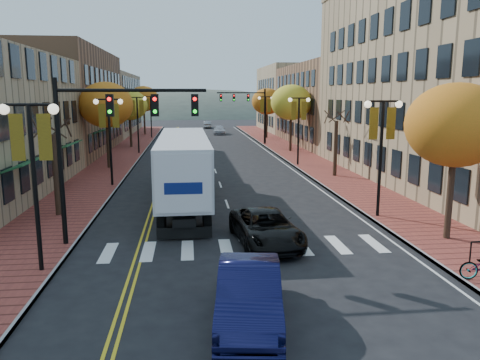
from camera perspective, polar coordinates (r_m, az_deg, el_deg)
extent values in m
plane|color=black|center=(17.89, 1.08, -10.36)|extent=(200.00, 200.00, 0.00)
cube|color=brown|center=(49.96, -14.10, 2.91)|extent=(4.00, 85.00, 0.15)
cube|color=brown|center=(50.73, 6.51, 3.27)|extent=(4.00, 85.00, 0.15)
cube|color=brown|center=(54.65, -22.29, 8.79)|extent=(12.00, 24.00, 11.00)
cube|color=#9E8966|center=(79.01, -17.29, 8.82)|extent=(12.00, 26.00, 9.50)
cube|color=#997F5B|center=(38.60, 26.63, 11.07)|extent=(15.00, 28.00, 15.00)
cube|color=brown|center=(62.13, 13.33, 8.93)|extent=(15.00, 24.00, 10.00)
cube|color=#9E8966|center=(83.20, 8.24, 9.76)|extent=(15.00, 20.00, 11.00)
cylinder|color=#382619|center=(25.85, -21.53, 0.58)|extent=(0.28, 0.28, 4.20)
cylinder|color=#382619|center=(41.33, -15.82, 4.84)|extent=(0.28, 0.28, 4.90)
ellipsoid|color=orange|center=(41.17, -16.02, 8.81)|extent=(4.48, 4.48, 3.81)
cylinder|color=#382619|center=(57.14, -13.20, 6.23)|extent=(0.28, 0.28, 4.55)
ellipsoid|color=gold|center=(57.02, -13.31, 8.88)|extent=(4.16, 4.16, 3.54)
cylinder|color=#382619|center=(74.99, -11.58, 7.42)|extent=(0.28, 0.28, 5.04)
ellipsoid|color=orange|center=(74.91, -11.67, 9.67)|extent=(4.61, 4.61, 3.92)
cylinder|color=#382619|center=(22.03, 24.29, -0.76)|extent=(0.28, 0.28, 4.55)
ellipsoid|color=orange|center=(21.71, 24.81, 6.10)|extent=(4.16, 4.16, 3.54)
cylinder|color=#382619|center=(36.57, 11.57, 3.79)|extent=(0.28, 0.28, 4.20)
cylinder|color=#382619|center=(51.94, 6.20, 6.24)|extent=(0.28, 0.28, 4.90)
ellipsoid|color=gold|center=(51.81, 6.26, 9.40)|extent=(4.48, 4.48, 3.81)
cylinder|color=#382619|center=(67.62, 3.28, 7.19)|extent=(0.28, 0.28, 4.76)
ellipsoid|color=orange|center=(67.52, 3.30, 9.54)|extent=(4.35, 4.35, 3.70)
cylinder|color=black|center=(17.75, -23.67, -1.34)|extent=(0.16, 0.16, 6.00)
cylinder|color=black|center=(17.43, -24.40, 8.36)|extent=(1.60, 0.10, 0.10)
sphere|color=#FFF2CC|center=(17.70, -26.84, 7.70)|extent=(0.36, 0.36, 0.36)
sphere|color=#FFF2CC|center=(17.21, -21.81, 8.03)|extent=(0.36, 0.36, 0.36)
cube|color=gold|center=(17.63, -25.52, 4.70)|extent=(0.45, 0.03, 1.60)
cube|color=gold|center=(17.36, -22.71, 4.83)|extent=(0.45, 0.03, 1.60)
cylinder|color=black|center=(33.19, -15.54, 4.27)|extent=(0.16, 0.16, 6.00)
cylinder|color=black|center=(33.03, -15.79, 9.45)|extent=(1.60, 0.10, 0.10)
sphere|color=#FFF2CC|center=(33.17, -17.16, 9.12)|extent=(0.36, 0.36, 0.36)
sphere|color=#FFF2CC|center=(32.91, -14.39, 9.25)|extent=(0.36, 0.36, 0.36)
cube|color=gold|center=(33.13, -16.47, 7.51)|extent=(0.45, 0.03, 1.60)
cube|color=gold|center=(32.99, -14.92, 7.57)|extent=(0.45, 0.03, 1.60)
cylinder|color=black|center=(50.98, -12.34, 6.44)|extent=(0.16, 0.16, 6.00)
cylinder|color=black|center=(50.87, -12.47, 9.81)|extent=(1.60, 0.10, 0.10)
sphere|color=#FFF2CC|center=(50.96, -13.37, 9.61)|extent=(0.36, 0.36, 0.36)
sphere|color=#FFF2CC|center=(50.79, -11.56, 9.67)|extent=(0.36, 0.36, 0.36)
cube|color=gold|center=(50.94, -12.93, 8.55)|extent=(0.45, 0.03, 1.60)
cube|color=gold|center=(50.85, -11.91, 8.59)|extent=(0.45, 0.03, 1.60)
cylinder|color=black|center=(68.88, -10.79, 7.48)|extent=(0.16, 0.16, 6.00)
cylinder|color=black|center=(68.80, -10.88, 9.97)|extent=(1.60, 0.10, 0.10)
sphere|color=#FFF2CC|center=(68.86, -11.55, 9.82)|extent=(0.36, 0.36, 0.36)
sphere|color=#FFF2CC|center=(68.74, -10.20, 9.87)|extent=(0.36, 0.36, 0.36)
cube|color=gold|center=(68.85, -11.22, 9.04)|extent=(0.45, 0.03, 1.60)
cube|color=gold|center=(68.78, -10.47, 9.07)|extent=(0.45, 0.03, 1.60)
cylinder|color=black|center=(24.79, 16.73, 2.23)|extent=(0.16, 0.16, 6.00)
cylinder|color=black|center=(24.56, 17.10, 9.17)|extent=(1.60, 0.10, 0.10)
sphere|color=#FFF2CC|center=(24.26, 15.33, 8.89)|extent=(0.36, 0.36, 0.36)
sphere|color=#FFF2CC|center=(24.89, 18.80, 8.74)|extent=(0.36, 0.36, 0.36)
cube|color=gold|center=(24.43, 15.99, 6.64)|extent=(0.45, 0.03, 1.60)
cube|color=gold|center=(24.79, 17.93, 6.58)|extent=(0.45, 0.03, 1.60)
cylinder|color=black|center=(41.85, 7.14, 5.77)|extent=(0.16, 0.16, 6.00)
cylinder|color=black|center=(41.72, 7.23, 9.88)|extent=(1.60, 0.10, 0.10)
sphere|color=#FFF2CC|center=(41.54, 6.14, 9.70)|extent=(0.36, 0.36, 0.36)
sphere|color=#FFF2CC|center=(41.91, 8.30, 9.65)|extent=(0.36, 0.36, 0.36)
cube|color=gold|center=(41.64, 6.59, 8.38)|extent=(0.45, 0.03, 1.60)
cube|color=gold|center=(41.85, 7.80, 8.36)|extent=(0.45, 0.03, 1.60)
cylinder|color=black|center=(59.47, 3.12, 7.20)|extent=(0.16, 0.16, 6.00)
cylinder|color=black|center=(59.38, 3.15, 10.09)|extent=(1.60, 0.10, 0.10)
sphere|color=#FFF2CC|center=(59.25, 2.37, 9.95)|extent=(0.36, 0.36, 0.36)
sphere|color=#FFF2CC|center=(59.51, 3.92, 9.94)|extent=(0.36, 0.36, 0.36)
cube|color=gold|center=(59.32, 2.71, 9.03)|extent=(0.45, 0.03, 1.60)
cube|color=gold|center=(59.47, 3.57, 9.03)|extent=(0.45, 0.03, 1.60)
cylinder|color=black|center=(20.48, -21.05, 1.74)|extent=(0.20, 0.20, 7.00)
cylinder|color=black|center=(19.72, -13.03, 10.61)|extent=(6.00, 0.14, 0.14)
cube|color=black|center=(19.84, -15.57, 8.76)|extent=(0.30, 0.25, 0.90)
sphere|color=#FF0C0C|center=(19.70, -15.67, 9.47)|extent=(0.16, 0.16, 0.16)
cube|color=black|center=(19.64, -10.32, 8.96)|extent=(0.30, 0.25, 0.90)
sphere|color=#FF0C0C|center=(19.50, -10.37, 9.68)|extent=(0.16, 0.16, 0.16)
cube|color=black|center=(19.59, -5.53, 9.07)|extent=(0.30, 0.25, 0.90)
sphere|color=#FF0C0C|center=(19.45, -5.54, 9.80)|extent=(0.16, 0.16, 0.16)
cylinder|color=black|center=(59.43, 3.03, 7.68)|extent=(0.20, 0.20, 7.00)
cylinder|color=black|center=(58.95, 0.13, 10.59)|extent=(6.00, 0.14, 0.14)
cube|color=black|center=(59.06, 1.01, 10.01)|extent=(0.30, 0.25, 0.90)
sphere|color=#FF0C0C|center=(58.92, 1.03, 10.25)|extent=(0.16, 0.16, 0.16)
cube|color=black|center=(58.86, -0.75, 10.01)|extent=(0.30, 0.25, 0.90)
sphere|color=#FF0C0C|center=(58.72, -0.74, 10.25)|extent=(0.16, 0.16, 0.16)
cube|color=black|center=(58.73, -2.35, 10.00)|extent=(0.30, 0.25, 0.90)
sphere|color=#FF0C0C|center=(58.59, -2.34, 10.24)|extent=(0.16, 0.16, 0.16)
cube|color=black|center=(26.71, -6.81, -1.50)|extent=(1.10, 13.14, 0.35)
cube|color=silver|center=(26.40, -6.89, 2.26)|extent=(2.72, 13.15, 2.83)
cube|color=black|center=(34.54, -6.83, 2.58)|extent=(2.55, 3.05, 2.53)
cylinder|color=black|center=(21.72, -9.61, -5.33)|extent=(0.36, 1.01, 1.01)
cylinder|color=black|center=(21.71, -3.99, -5.21)|extent=(0.36, 1.01, 1.01)
cylinder|color=black|center=(22.89, -9.46, -4.50)|extent=(0.36, 1.01, 1.01)
cylinder|color=black|center=(22.87, -4.13, -4.40)|extent=(0.36, 1.01, 1.01)
cylinder|color=black|center=(33.54, -8.60, 0.29)|extent=(0.36, 1.01, 1.01)
cylinder|color=black|center=(33.53, -4.98, 0.36)|extent=(0.36, 1.01, 1.01)
cylinder|color=black|center=(35.73, -8.49, 0.91)|extent=(0.36, 1.01, 1.01)
cylinder|color=black|center=(35.72, -5.09, 0.98)|extent=(0.36, 1.01, 1.01)
imported|color=black|center=(13.56, 1.11, -13.63)|extent=(2.36, 5.17, 1.65)
imported|color=black|center=(20.08, 3.18, -5.84)|extent=(2.91, 5.45, 1.46)
imported|color=silver|center=(67.84, -5.30, 5.59)|extent=(1.87, 3.96, 1.31)
imported|color=#A8A7AF|center=(75.25, -2.55, 6.10)|extent=(2.10, 4.67, 1.33)
imported|color=#96979D|center=(88.98, -4.02, 6.76)|extent=(1.46, 4.09, 1.34)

